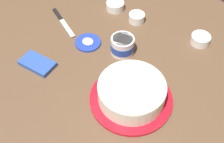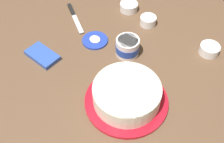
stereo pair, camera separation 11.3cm
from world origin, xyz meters
name	(u,v)px [view 2 (the right image)]	position (x,y,z in m)	size (l,w,h in m)	color
ground_plane	(105,65)	(0.00, 0.00, 0.00)	(1.54, 1.54, 0.00)	brown
frosted_cake	(127,95)	(-0.20, 0.03, 0.05)	(0.32, 0.32, 0.10)	red
frosting_tub	(128,47)	(0.01, -0.12, 0.04)	(0.10, 0.10, 0.08)	white
frosting_tub_lid	(95,40)	(0.15, -0.04, 0.01)	(0.12, 0.12, 0.02)	#233DAD
spreading_knife	(74,15)	(0.36, -0.04, 0.01)	(0.24, 0.07, 0.01)	silver
sprinkle_bowl_blue	(129,6)	(0.26, -0.30, 0.02)	(0.09, 0.09, 0.04)	white
sprinkle_bowl_rainbow	(209,49)	(-0.18, -0.43, 0.02)	(0.09, 0.09, 0.04)	white
sprinkle_bowl_orange	(148,21)	(0.12, -0.31, 0.02)	(0.08, 0.08, 0.04)	white
candy_box_lower	(42,55)	(0.18, 0.21, 0.01)	(0.15, 0.08, 0.02)	#2D51B2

